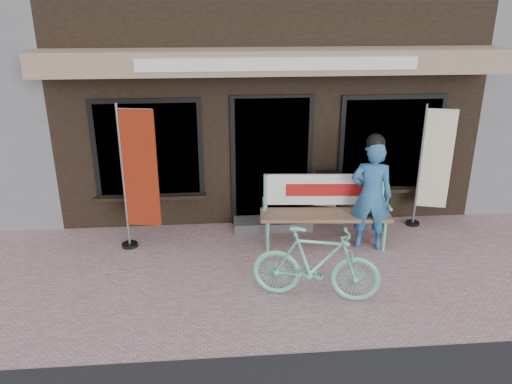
{
  "coord_description": "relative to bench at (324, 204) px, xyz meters",
  "views": [
    {
      "loc": [
        -0.94,
        -5.87,
        3.55
      ],
      "look_at": [
        -0.37,
        0.7,
        1.05
      ],
      "focal_mm": 35.0,
      "sensor_mm": 36.0,
      "label": 1
    }
  ],
  "objects": [
    {
      "name": "person",
      "position": [
        0.64,
        -0.25,
        0.25
      ],
      "size": [
        0.71,
        0.56,
        1.8
      ],
      "rotation": [
        0.0,
        0.0,
        -0.29
      ],
      "color": "#2E66A0",
      "rests_on": "ground"
    },
    {
      "name": "bench",
      "position": [
        0.0,
        0.0,
        0.0
      ],
      "size": [
        2.02,
        0.67,
        1.08
      ],
      "rotation": [
        0.0,
        0.0,
        -0.08
      ],
      "color": "#6FD9B2",
      "rests_on": "ground"
    },
    {
      "name": "menu_stand",
      "position": [
        0.2,
        0.82,
        -0.16
      ],
      "size": [
        0.46,
        0.22,
        0.92
      ],
      "rotation": [
        0.0,
        0.0,
        -0.29
      ],
      "color": "black",
      "rests_on": "ground"
    },
    {
      "name": "nobori_red",
      "position": [
        -2.81,
        0.04,
        0.52
      ],
      "size": [
        0.67,
        0.29,
        2.24
      ],
      "rotation": [
        0.0,
        0.0,
        -0.19
      ],
      "color": "gray",
      "rests_on": "ground"
    },
    {
      "name": "bicycle",
      "position": [
        -0.45,
        -1.59,
        -0.14
      ],
      "size": [
        1.69,
        0.87,
        0.98
      ],
      "primitive_type": "imported",
      "rotation": [
        0.0,
        0.0,
        1.31
      ],
      "color": "#6FD9B2",
      "rests_on": "ground"
    },
    {
      "name": "storefront",
      "position": [
        -0.74,
        3.8,
        2.36
      ],
      "size": [
        7.0,
        6.77,
        6.0
      ],
      "color": "black",
      "rests_on": "ground"
    },
    {
      "name": "ground",
      "position": [
        -0.74,
        -1.17,
        -0.63
      ],
      "size": [
        70.0,
        70.0,
        0.0
      ],
      "primitive_type": "plane",
      "color": "#BE9195",
      "rests_on": "ground"
    },
    {
      "name": "nobori_cream",
      "position": [
        1.87,
        0.44,
        0.44
      ],
      "size": [
        0.62,
        0.28,
        2.07
      ],
      "rotation": [
        0.0,
        0.0,
        -0.27
      ],
      "color": "gray",
      "rests_on": "ground"
    }
  ]
}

